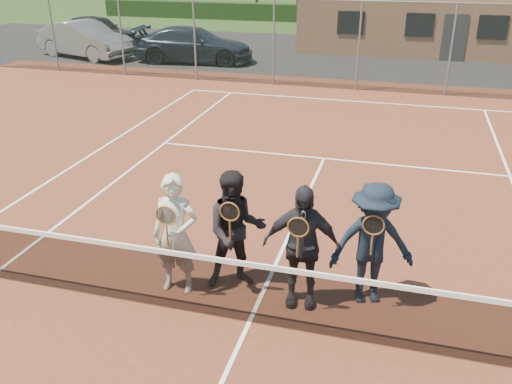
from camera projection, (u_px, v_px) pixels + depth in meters
ground at (370, 57)px, 24.83m from camera, size 220.00×220.00×0.00m
court_surface at (249, 323)px, 7.27m from camera, size 30.00×30.00×0.02m
tarmac_carpark at (285, 53)px, 25.80m from camera, size 40.00×12.00×0.01m
hedge_row at (386, 16)px, 35.13m from camera, size 40.00×1.20×1.10m
car_a at (96, 31)px, 27.08m from camera, size 4.90×3.37×1.55m
car_b at (85, 40)px, 24.50m from camera, size 5.09×3.07×1.58m
car_c at (194, 45)px, 23.47m from camera, size 5.30×2.57×1.49m
court_markings at (249, 322)px, 7.27m from camera, size 11.03×23.83×0.01m
tennis_net at (249, 290)px, 7.06m from camera, size 11.68×0.08×1.10m
perimeter_fence at (359, 46)px, 18.50m from camera, size 30.07×0.07×3.02m
player_a at (176, 235)px, 7.63m from camera, size 0.68×0.52×1.80m
player_b at (236, 230)px, 7.74m from camera, size 1.07×0.97×1.80m
player_c at (301, 246)px, 7.33m from camera, size 1.10×0.56×1.80m
player_d at (372, 244)px, 7.38m from camera, size 1.31×0.99×1.80m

